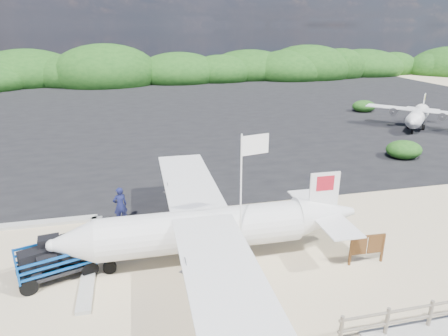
# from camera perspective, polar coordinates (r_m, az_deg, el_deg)

# --- Properties ---
(ground) EXTENTS (160.00, 160.00, 0.00)m
(ground) POSITION_cam_1_polar(r_m,az_deg,el_deg) (16.17, -2.34, -13.52)
(ground) COLOR beige
(asphalt_apron) EXTENTS (90.00, 50.00, 0.04)m
(asphalt_apron) POSITION_cam_1_polar(r_m,az_deg,el_deg) (44.27, -9.74, 7.91)
(asphalt_apron) COLOR #B2B2B2
(asphalt_apron) RESTS_ON ground
(vegetation_band) EXTENTS (124.00, 8.00, 4.40)m
(vegetation_band) POSITION_cam_1_polar(r_m,az_deg,el_deg) (68.92, -11.18, 11.99)
(vegetation_band) COLOR #B2B2B2
(vegetation_band) RESTS_ON ground
(fence) EXTENTS (6.40, 2.00, 1.10)m
(fence) POSITION_cam_1_polar(r_m,az_deg,el_deg) (14.79, 27.05, -19.63)
(fence) COLOR #B2B2B2
(fence) RESTS_ON ground
(baggage_cart) EXTENTS (3.29, 2.50, 1.45)m
(baggage_cart) POSITION_cam_1_polar(r_m,az_deg,el_deg) (16.65, -22.55, -14.14)
(baggage_cart) COLOR #0B49A6
(baggage_cart) RESTS_ON ground
(flagpole) EXTENTS (1.15, 0.67, 5.39)m
(flagpole) POSITION_cam_1_polar(r_m,az_deg,el_deg) (15.85, 2.25, -14.29)
(flagpole) COLOR white
(flagpole) RESTS_ON ground
(signboard) EXTENTS (1.55, 0.20, 1.27)m
(signboard) POSITION_cam_1_polar(r_m,az_deg,el_deg) (17.14, 19.48, -12.68)
(signboard) COLOR brown
(signboard) RESTS_ON ground
(crew_a) EXTENTS (0.77, 0.63, 1.82)m
(crew_a) POSITION_cam_1_polar(r_m,az_deg,el_deg) (19.36, -14.61, -5.21)
(crew_a) COLOR #111541
(crew_a) RESTS_ON ground
(crew_b) EXTENTS (0.85, 0.71, 1.60)m
(crew_b) POSITION_cam_1_polar(r_m,az_deg,el_deg) (18.14, -2.67, -6.69)
(crew_b) COLOR #111541
(crew_b) RESTS_ON ground
(aircraft_large) EXTENTS (14.49, 14.49, 4.31)m
(aircraft_large) POSITION_cam_1_polar(r_m,az_deg,el_deg) (40.70, 18.71, 6.12)
(aircraft_large) COLOR #B2B2B2
(aircraft_large) RESTS_ON ground
(aircraft_small) EXTENTS (10.53, 10.53, 2.68)m
(aircraft_small) POSITION_cam_1_polar(r_m,az_deg,el_deg) (50.52, -21.25, 8.31)
(aircraft_small) COLOR #B2B2B2
(aircraft_small) RESTS_ON ground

